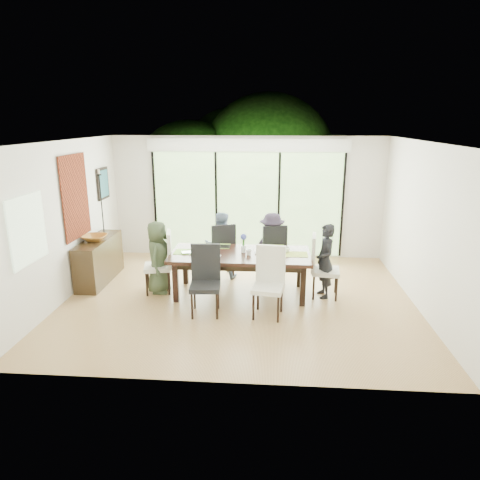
# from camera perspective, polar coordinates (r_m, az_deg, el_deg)

# --- Properties ---
(floor) EXTENTS (6.00, 5.00, 0.01)m
(floor) POSITION_cam_1_polar(r_m,az_deg,el_deg) (7.59, -0.14, -7.84)
(floor) COLOR olive
(floor) RESTS_ON ground
(ceiling) EXTENTS (6.00, 5.00, 0.01)m
(ceiling) POSITION_cam_1_polar(r_m,az_deg,el_deg) (6.96, -0.16, 13.06)
(ceiling) COLOR white
(ceiling) RESTS_ON wall_back
(wall_back) EXTENTS (6.00, 0.02, 2.70)m
(wall_back) POSITION_cam_1_polar(r_m,az_deg,el_deg) (9.60, 1.01, 5.68)
(wall_back) COLOR silver
(wall_back) RESTS_ON floor
(wall_front) EXTENTS (6.00, 0.02, 2.70)m
(wall_front) POSITION_cam_1_polar(r_m,az_deg,el_deg) (4.76, -2.49, -4.97)
(wall_front) COLOR white
(wall_front) RESTS_ON floor
(wall_left) EXTENTS (0.02, 5.00, 2.70)m
(wall_left) POSITION_cam_1_polar(r_m,az_deg,el_deg) (7.96, -22.31, 2.37)
(wall_left) COLOR beige
(wall_left) RESTS_ON floor
(wall_right) EXTENTS (0.02, 5.00, 2.70)m
(wall_right) POSITION_cam_1_polar(r_m,az_deg,el_deg) (7.55, 23.29, 1.58)
(wall_right) COLOR beige
(wall_right) RESTS_ON floor
(glass_doors) EXTENTS (4.20, 0.02, 2.30)m
(glass_doors) POSITION_cam_1_polar(r_m,az_deg,el_deg) (9.59, 0.99, 4.76)
(glass_doors) COLOR #598C3F
(glass_doors) RESTS_ON wall_back
(blinds_header) EXTENTS (4.40, 0.06, 0.28)m
(blinds_header) POSITION_cam_1_polar(r_m,az_deg,el_deg) (9.42, 1.03, 12.53)
(blinds_header) COLOR white
(blinds_header) RESTS_ON wall_back
(mullion_a) EXTENTS (0.05, 0.04, 2.30)m
(mullion_a) POSITION_cam_1_polar(r_m,az_deg,el_deg) (9.92, -11.25, 4.83)
(mullion_a) COLOR black
(mullion_a) RESTS_ON wall_back
(mullion_b) EXTENTS (0.05, 0.04, 2.30)m
(mullion_b) POSITION_cam_1_polar(r_m,az_deg,el_deg) (9.65, -3.18, 4.80)
(mullion_b) COLOR black
(mullion_b) RESTS_ON wall_back
(mullion_c) EXTENTS (0.05, 0.04, 2.30)m
(mullion_c) POSITION_cam_1_polar(r_m,az_deg,el_deg) (9.57, 5.19, 4.67)
(mullion_c) COLOR black
(mullion_c) RESTS_ON wall_back
(mullion_d) EXTENTS (0.05, 0.04, 2.30)m
(mullion_d) POSITION_cam_1_polar(r_m,az_deg,el_deg) (9.69, 13.52, 4.44)
(mullion_d) COLOR black
(mullion_d) RESTS_ON wall_back
(side_window) EXTENTS (0.02, 0.90, 1.00)m
(side_window) POSITION_cam_1_polar(r_m,az_deg,el_deg) (6.89, -26.46, 1.23)
(side_window) COLOR #8CAD7F
(side_window) RESTS_ON wall_left
(deck) EXTENTS (6.00, 1.80, 0.10)m
(deck) POSITION_cam_1_polar(r_m,az_deg,el_deg) (10.79, 1.25, -0.82)
(deck) COLOR #4F3C22
(deck) RESTS_ON ground
(rail_top) EXTENTS (6.00, 0.08, 0.06)m
(rail_top) POSITION_cam_1_polar(r_m,az_deg,el_deg) (11.42, 1.48, 3.21)
(rail_top) COLOR brown
(rail_top) RESTS_ON deck
(foliage_left) EXTENTS (3.20, 3.20, 3.20)m
(foliage_left) POSITION_cam_1_polar(r_m,az_deg,el_deg) (12.45, -6.65, 8.33)
(foliage_left) COLOR #14380F
(foliage_left) RESTS_ON ground
(foliage_mid) EXTENTS (4.00, 4.00, 4.00)m
(foliage_mid) POSITION_cam_1_polar(r_m,az_deg,el_deg) (12.79, 3.70, 10.22)
(foliage_mid) COLOR #14380F
(foliage_mid) RESTS_ON ground
(foliage_right) EXTENTS (2.80, 2.80, 2.80)m
(foliage_right) POSITION_cam_1_polar(r_m,az_deg,el_deg) (12.17, 12.17, 7.06)
(foliage_right) COLOR #14380F
(foliage_right) RESTS_ON ground
(foliage_far) EXTENTS (3.60, 3.60, 3.60)m
(foliage_far) POSITION_cam_1_polar(r_m,az_deg,el_deg) (13.55, -0.57, 9.80)
(foliage_far) COLOR #14380F
(foliage_far) RESTS_ON ground
(table_top) EXTENTS (2.45, 1.12, 0.06)m
(table_top) POSITION_cam_1_polar(r_m,az_deg,el_deg) (7.53, 0.06, -1.99)
(table_top) COLOR black
(table_top) RESTS_ON floor
(table_apron) EXTENTS (2.25, 0.92, 0.10)m
(table_apron) POSITION_cam_1_polar(r_m,az_deg,el_deg) (7.56, 0.06, -2.65)
(table_apron) COLOR black
(table_apron) RESTS_ON floor
(table_leg_fl) EXTENTS (0.09, 0.09, 0.71)m
(table_leg_fl) POSITION_cam_1_polar(r_m,az_deg,el_deg) (7.42, -8.59, -5.61)
(table_leg_fl) COLOR black
(table_leg_fl) RESTS_ON floor
(table_leg_fr) EXTENTS (0.09, 0.09, 0.71)m
(table_leg_fr) POSITION_cam_1_polar(r_m,az_deg,el_deg) (7.26, 8.38, -6.08)
(table_leg_fr) COLOR black
(table_leg_fr) RESTS_ON floor
(table_leg_bl) EXTENTS (0.09, 0.09, 0.71)m
(table_leg_bl) POSITION_cam_1_polar(r_m,az_deg,el_deg) (8.20, -7.28, -3.43)
(table_leg_bl) COLOR black
(table_leg_bl) RESTS_ON floor
(table_leg_br) EXTENTS (0.09, 0.09, 0.71)m
(table_leg_br) POSITION_cam_1_polar(r_m,az_deg,el_deg) (8.06, 7.98, -3.81)
(table_leg_br) COLOR black
(table_leg_br) RESTS_ON floor
(chair_left_end) EXTENTS (0.56, 0.56, 1.12)m
(chair_left_end) POSITION_cam_1_polar(r_m,az_deg,el_deg) (7.84, -10.96, -2.91)
(chair_left_end) COLOR white
(chair_left_end) RESTS_ON floor
(chair_right_end) EXTENTS (0.52, 0.52, 1.12)m
(chair_right_end) POSITION_cam_1_polar(r_m,az_deg,el_deg) (7.63, 11.38, -3.45)
(chair_right_end) COLOR beige
(chair_right_end) RESTS_ON floor
(chair_far_left) EXTENTS (0.61, 0.61, 1.12)m
(chair_far_left) POSITION_cam_1_polar(r_m,az_deg,el_deg) (8.43, -2.57, -1.28)
(chair_far_left) COLOR black
(chair_far_left) RESTS_ON floor
(chair_far_right) EXTENTS (0.57, 0.57, 1.12)m
(chair_far_right) POSITION_cam_1_polar(r_m,az_deg,el_deg) (8.38, 4.24, -1.43)
(chair_far_right) COLOR black
(chair_far_right) RESTS_ON floor
(chair_near_left) EXTENTS (0.50, 0.50, 1.12)m
(chair_near_left) POSITION_cam_1_polar(r_m,az_deg,el_deg) (6.83, -4.69, -5.50)
(chair_near_left) COLOR black
(chair_near_left) RESTS_ON floor
(chair_near_right) EXTENTS (0.54, 0.54, 1.12)m
(chair_near_right) POSITION_cam_1_polar(r_m,az_deg,el_deg) (6.75, 3.76, -5.74)
(chair_near_right) COLOR white
(chair_near_right) RESTS_ON floor
(person_left_end) EXTENTS (0.41, 0.63, 1.32)m
(person_left_end) POSITION_cam_1_polar(r_m,az_deg,el_deg) (7.80, -10.86, -2.24)
(person_left_end) COLOR #394830
(person_left_end) RESTS_ON floor
(person_right_end) EXTENTS (0.50, 0.68, 1.32)m
(person_right_end) POSITION_cam_1_polar(r_m,az_deg,el_deg) (7.60, 11.27, -2.75)
(person_right_end) COLOR black
(person_right_end) RESTS_ON floor
(person_far_left) EXTENTS (0.62, 0.40, 1.32)m
(person_far_left) POSITION_cam_1_polar(r_m,az_deg,el_deg) (8.39, -2.59, -0.69)
(person_far_left) COLOR #7389A7
(person_far_left) RESTS_ON floor
(person_far_right) EXTENTS (0.66, 0.47, 1.32)m
(person_far_right) POSITION_cam_1_polar(r_m,az_deg,el_deg) (8.33, 4.25, -0.83)
(person_far_right) COLOR #282030
(person_far_right) RESTS_ON floor
(placemat_left) EXTENTS (0.45, 0.33, 0.01)m
(placemat_left) POSITION_cam_1_polar(r_m,az_deg,el_deg) (7.65, -7.06, -1.57)
(placemat_left) COLOR #78B13F
(placemat_left) RESTS_ON table_top
(placemat_right) EXTENTS (0.45, 0.33, 0.01)m
(placemat_right) POSITION_cam_1_polar(r_m,az_deg,el_deg) (7.52, 7.30, -1.89)
(placemat_right) COLOR #99AA3C
(placemat_right) RESTS_ON table_top
(placemat_far_l) EXTENTS (0.45, 0.33, 0.01)m
(placemat_far_l) POSITION_cam_1_polar(r_m,az_deg,el_deg) (7.95, -2.97, -0.80)
(placemat_far_l) COLOR #84B340
(placemat_far_l) RESTS_ON table_top
(placemat_far_r) EXTENTS (0.45, 0.33, 0.01)m
(placemat_far_r) POSITION_cam_1_polar(r_m,az_deg,el_deg) (7.89, 4.26, -0.95)
(placemat_far_r) COLOR #9AC747
(placemat_far_r) RESTS_ON table_top
(placemat_paper) EXTENTS (0.45, 0.33, 0.01)m
(placemat_paper) POSITION_cam_1_polar(r_m,az_deg,el_deg) (7.30, -4.43, -2.35)
(placemat_paper) COLOR white
(placemat_paper) RESTS_ON table_top
(tablet_far_l) EXTENTS (0.27, 0.18, 0.01)m
(tablet_far_l) POSITION_cam_1_polar(r_m,az_deg,el_deg) (7.88, -2.29, -0.86)
(tablet_far_l) COLOR black
(tablet_far_l) RESTS_ON table_top
(tablet_far_r) EXTENTS (0.25, 0.17, 0.01)m
(tablet_far_r) POSITION_cam_1_polar(r_m,az_deg,el_deg) (7.84, 3.89, -1.00)
(tablet_far_r) COLOR black
(tablet_far_r) RESTS_ON table_top
(papers) EXTENTS (0.31, 0.22, 0.00)m
(papers) POSITION_cam_1_polar(r_m,az_deg,el_deg) (7.46, 5.40, -1.98)
(papers) COLOR white
(papers) RESTS_ON table_top
(platter_base) EXTENTS (0.27, 0.27, 0.02)m
(platter_base) POSITION_cam_1_polar(r_m,az_deg,el_deg) (7.29, -4.43, -2.24)
(platter_base) COLOR white
(platter_base) RESTS_ON table_top
(platter_snacks) EXTENTS (0.20, 0.20, 0.01)m
(platter_snacks) POSITION_cam_1_polar(r_m,az_deg,el_deg) (7.29, -4.44, -2.10)
(platter_snacks) COLOR orange
(platter_snacks) RESTS_ON table_top
(vase) EXTENTS (0.08, 0.08, 0.12)m
(vase) POSITION_cam_1_polar(r_m,az_deg,el_deg) (7.55, 0.46, -1.22)
(vase) COLOR silver
(vase) RESTS_ON table_top
(hyacinth_stems) EXTENTS (0.04, 0.04, 0.16)m
(hyacinth_stems) POSITION_cam_1_polar(r_m,az_deg,el_deg) (7.51, 0.46, -0.32)
(hyacinth_stems) COLOR #337226
(hyacinth_stems) RESTS_ON table_top
(hyacinth_blooms) EXTENTS (0.11, 0.11, 0.11)m
(hyacinth_blooms) POSITION_cam_1_polar(r_m,az_deg,el_deg) (7.49, 0.47, 0.43)
(hyacinth_blooms) COLOR #4450AB
(hyacinth_blooms) RESTS_ON table_top
(laptop) EXTENTS (0.39, 0.31, 0.03)m
(laptop) POSITION_cam_1_polar(r_m,az_deg,el_deg) (7.53, -6.46, -1.74)
(laptop) COLOR silver
(laptop) RESTS_ON table_top
(cup_a) EXTENTS (0.17, 0.17, 0.10)m
(cup_a) POSITION_cam_1_polar(r_m,az_deg,el_deg) (7.73, -5.04, -0.96)
(cup_a) COLOR white
(cup_a) RESTS_ON table_top
(cup_b) EXTENTS (0.13, 0.13, 0.09)m
(cup_b) POSITION_cam_1_polar(r_m,az_deg,el_deg) (7.40, 1.16, -1.68)
(cup_b) COLOR white
(cup_b) RESTS_ON table_top
(cup_c) EXTENTS (0.17, 0.17, 0.10)m
(cup_c) POSITION_cam_1_polar(r_m,az_deg,el_deg) (7.59, 6.15, -1.31)
(cup_c) COLOR white
(cup_c) RESTS_ON table_top
(book) EXTENTS (0.18, 0.24, 0.02)m
(book) POSITION_cam_1_polar(r_m,az_deg,el_deg) (7.55, 1.98, -1.63)
(book) COLOR white
(book) RESTS_ON table_top
(sideboard) EXTENTS (0.42, 1.49, 0.84)m
(sideboard) POSITION_cam_1_polar(r_m,az_deg,el_deg) (8.69, -18.26, -2.55)
(sideboard) COLOR black
(sideboard) RESTS_ON floor
(bowl) EXTENTS (0.44, 0.44, 0.11)m
(bowl) POSITION_cam_1_polar(r_m,az_deg,el_deg) (8.47, -18.78, 0.28)
(bowl) COLOR #915A1F
(bowl) RESTS_ON sideboard
(candlestick_base) EXTENTS (0.09, 0.09, 0.04)m
(candlestick_base) POSITION_cam_1_polar(r_m,az_deg,el_deg) (8.88, -17.66, 0.83)
(candlestick_base) COLOR black
(candlestick_base) RESTS_ON sideboard
(candlestick_shaft) EXTENTS (0.02, 0.02, 1.16)m
(candlestick_shaft) POSITION_cam_1_polar(r_m,az_deg,el_deg) (8.76, -17.98, 4.54)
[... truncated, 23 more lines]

